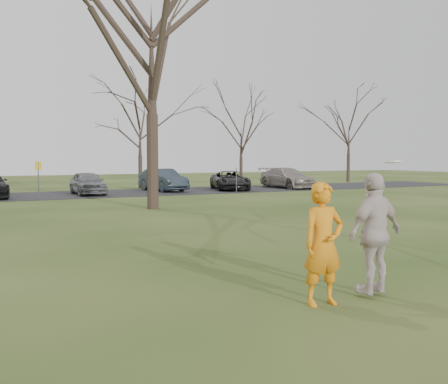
{
  "coord_description": "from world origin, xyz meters",
  "views": [
    {
      "loc": [
        -5.39,
        -6.66,
        2.34
      ],
      "look_at": [
        0.0,
        4.0,
        1.5
      ],
      "focal_mm": 40.82,
      "sensor_mm": 36.0,
      "label": 1
    }
  ],
  "objects": [
    {
      "name": "car_7",
      "position": [
        15.53,
        24.45,
        0.78
      ],
      "size": [
        2.28,
        5.17,
        1.47
      ],
      "primitive_type": "imported",
      "rotation": [
        0.0,
        0.0,
        0.04
      ],
      "color": "gray",
      "rests_on": "parking_strip"
    },
    {
      "name": "player_defender",
      "position": [
        -0.45,
        -0.33,
        0.97
      ],
      "size": [
        0.74,
        0.52,
        1.94
      ],
      "primitive_type": "imported",
      "rotation": [
        0.0,
        0.0,
        -0.08
      ],
      "color": "orange",
      "rests_on": "ground"
    },
    {
      "name": "parking_strip",
      "position": [
        0.0,
        25.0,
        0.02
      ],
      "size": [
        62.0,
        6.5,
        0.04
      ],
      "primitive_type": "cube",
      "color": "black",
      "rests_on": "ground"
    },
    {
      "name": "big_tree",
      "position": [
        2.0,
        15.0,
        7.0
      ],
      "size": [
        9.0,
        9.0,
        14.0
      ],
      "primitive_type": null,
      "color": "#352821",
      "rests_on": "ground"
    },
    {
      "name": "ground",
      "position": [
        0.0,
        0.0,
        0.0
      ],
      "size": [
        120.0,
        120.0,
        0.0
      ],
      "primitive_type": "plane",
      "color": "#1E380F",
      "rests_on": "ground"
    },
    {
      "name": "car_6",
      "position": [
        10.82,
        24.47,
        0.69
      ],
      "size": [
        3.39,
        5.11,
        1.31
      ],
      "primitive_type": "imported",
      "rotation": [
        0.0,
        0.0,
        -0.28
      ],
      "color": "black",
      "rests_on": "parking_strip"
    },
    {
      "name": "small_tree_row",
      "position": [
        4.38,
        30.06,
        3.89
      ],
      "size": [
        55.0,
        5.9,
        8.5
      ],
      "color": "#352821",
      "rests_on": "ground"
    },
    {
      "name": "catching_play",
      "position": [
        0.6,
        -0.35,
        1.08
      ],
      "size": [
        1.23,
        0.64,
        2.2
      ],
      "color": "beige",
      "rests_on": "ground"
    },
    {
      "name": "car_4",
      "position": [
        1.12,
        24.52,
        0.74
      ],
      "size": [
        1.69,
        4.13,
        1.4
      ],
      "primitive_type": "imported",
      "rotation": [
        0.0,
        0.0,
        0.01
      ],
      "color": "slate",
      "rests_on": "parking_strip"
    },
    {
      "name": "sign_yellow",
      "position": [
        -2.0,
        22.0,
        1.45
      ],
      "size": [
        0.35,
        0.35,
        2.08
      ],
      "color": "#47474C",
      "rests_on": "ground"
    },
    {
      "name": "car_5",
      "position": [
        6.26,
        25.38,
        0.78
      ],
      "size": [
        2.16,
        4.67,
        1.48
      ],
      "primitive_type": "imported",
      "rotation": [
        0.0,
        0.0,
        0.13
      ],
      "color": "#28313C",
      "rests_on": "parking_strip"
    },
    {
      "name": "sign_white",
      "position": [
        10.0,
        22.0,
        1.45
      ],
      "size": [
        0.35,
        0.35,
        2.08
      ],
      "color": "#47474C",
      "rests_on": "ground"
    }
  ]
}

